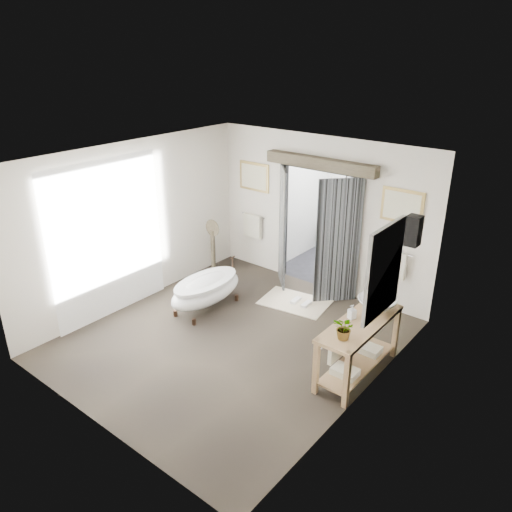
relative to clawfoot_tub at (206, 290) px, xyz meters
The scene contains 13 objects.
ground_plane 1.19m from the clawfoot_tub, 24.91° to the right, with size 5.00×5.00×0.00m, color #42392C.
room_shell 1.88m from the clawfoot_tub, 30.82° to the right, with size 4.52×5.02×2.91m.
shower_room 3.70m from the clawfoot_tub, 73.69° to the left, with size 2.22×2.01×2.51m.
back_wall_dressing 2.42m from the clawfoot_tub, 60.76° to the left, with size 3.82×0.71×2.52m.
clawfoot_tub is the anchor object (origin of this frame).
vanity 2.98m from the clawfoot_tub, ahead, with size 0.57×1.60×0.85m.
pedestal_mirror 1.44m from the clawfoot_tub, 128.07° to the left, with size 0.35×0.22×1.17m.
rug 1.64m from the clawfoot_tub, 46.00° to the left, with size 1.20×0.80×0.01m, color beige.
slippers 1.73m from the clawfoot_tub, 43.53° to the left, with size 0.34×0.26×0.05m.
basin 3.10m from the clawfoot_tub, ahead, with size 0.56×0.56×0.19m, color white.
plant 3.16m from the clawfoot_tub, 10.52° to the right, with size 0.29×0.25×0.32m, color gray.
soap_bottle_a 2.92m from the clawfoot_tub, ahead, with size 0.09×0.10×0.21m, color gray.
soap_bottle_b 3.06m from the clawfoot_tub, 12.07° to the left, with size 0.12×0.12×0.15m, color gray.
Camera 1 is at (4.56, -5.09, 4.39)m, focal length 35.00 mm.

